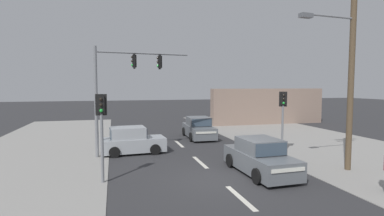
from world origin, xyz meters
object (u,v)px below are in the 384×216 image
pedestal_signal_right_kerb (283,112)px  sedan_crossing_left (199,129)px  utility_pole_foreground_right (350,58)px  pedestal_signal_left_kerb (102,123)px  hatchback_kerbside_parked (132,141)px  traffic_signal_mast (120,81)px  sedan_receding_far (260,158)px

pedestal_signal_right_kerb → sedan_crossing_left: size_ratio=0.83×
utility_pole_foreground_right → pedestal_signal_right_kerb: 4.65m
pedestal_signal_left_kerb → hatchback_kerbside_parked: bearing=74.1°
traffic_signal_mast → pedestal_signal_right_kerb: traffic_signal_mast is taller
traffic_signal_mast → pedestal_signal_left_kerb: bearing=-100.3°
traffic_signal_mast → sedan_crossing_left: size_ratio=1.40×
utility_pole_foreground_right → traffic_signal_mast: utility_pole_foreground_right is taller
sedan_receding_far → hatchback_kerbside_parked: sedan_receding_far is taller
pedestal_signal_right_kerb → sedan_receding_far: bearing=-134.4°
sedan_crossing_left → hatchback_kerbside_parked: bearing=-142.5°
sedan_crossing_left → pedestal_signal_right_kerb: bearing=-64.0°
traffic_signal_mast → sedan_crossing_left: (5.72, 4.32, -3.44)m
utility_pole_foreground_right → sedan_crossing_left: size_ratio=2.22×
pedestal_signal_left_kerb → sedan_crossing_left: pedestal_signal_left_kerb is taller
sedan_crossing_left → hatchback_kerbside_parked: 6.47m
sedan_receding_far → pedestal_signal_right_kerb: bearing=45.6°
hatchback_kerbside_parked → sedan_receding_far: bearing=-46.2°
hatchback_kerbside_parked → traffic_signal_mast: bearing=-147.0°
utility_pole_foreground_right → hatchback_kerbside_parked: (-9.30, 6.05, -4.43)m
utility_pole_foreground_right → sedan_receding_far: utility_pole_foreground_right is taller
pedestal_signal_right_kerb → sedan_crossing_left: pedestal_signal_right_kerb is taller
utility_pole_foreground_right → pedestal_signal_right_kerb: utility_pole_foreground_right is taller
traffic_signal_mast → pedestal_signal_right_kerb: size_ratio=1.69×
pedestal_signal_right_kerb → hatchback_kerbside_parked: (-8.23, 2.43, -1.71)m
utility_pole_foreground_right → traffic_signal_mast: 11.44m
utility_pole_foreground_right → sedan_receding_far: (-4.04, 0.58, -4.43)m
pedestal_signal_right_kerb → pedestal_signal_left_kerb: (-9.68, -2.67, 0.00)m
utility_pole_foreground_right → traffic_signal_mast: bearing=150.2°
sedan_receding_far → utility_pole_foreground_right: bearing=-8.1°
pedestal_signal_right_kerb → pedestal_signal_left_kerb: bearing=-164.6°
traffic_signal_mast → hatchback_kerbside_parked: 3.52m
traffic_signal_mast → sedan_receding_far: bearing=-41.0°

